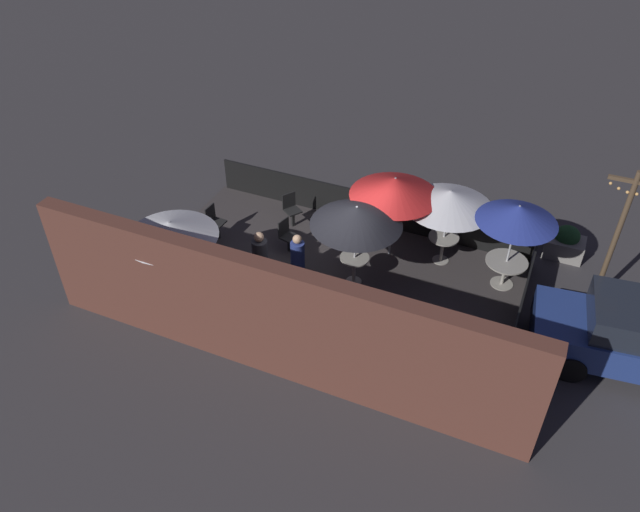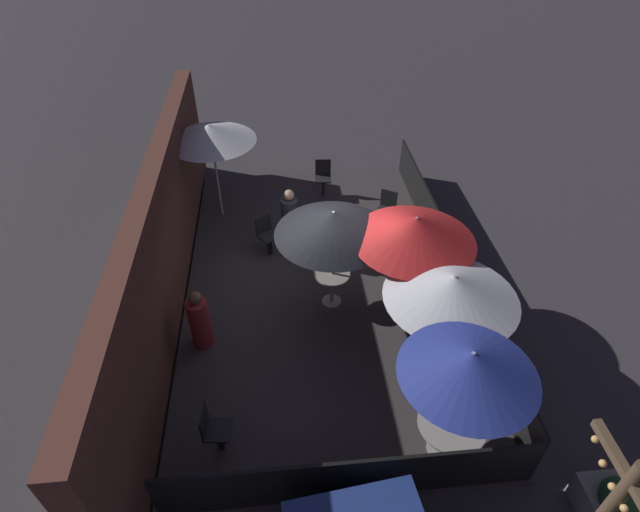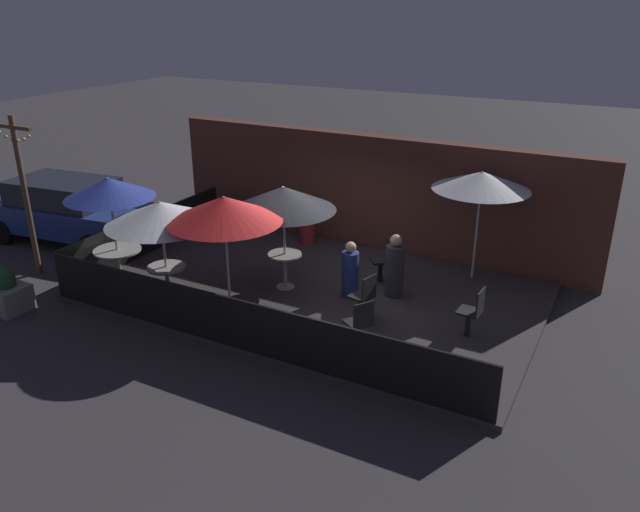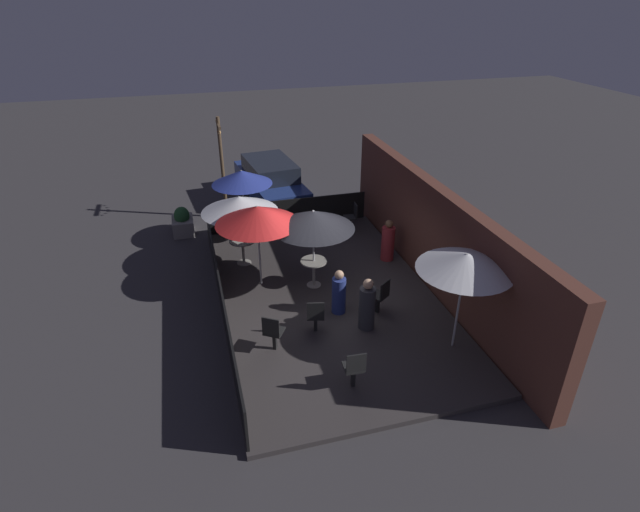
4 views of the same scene
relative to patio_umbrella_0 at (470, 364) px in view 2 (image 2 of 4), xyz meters
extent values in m
plane|color=#383538|center=(3.94, 1.56, -2.19)|extent=(60.00, 60.00, 0.00)
cube|color=#383333|center=(3.94, 1.56, -2.13)|extent=(9.11, 5.52, 0.12)
cube|color=brown|center=(3.94, 4.55, -0.77)|extent=(10.71, 0.36, 2.83)
cube|color=black|center=(3.94, -1.16, -1.59)|extent=(8.91, 0.05, 0.95)
cube|color=black|center=(-0.57, 1.56, -1.59)|extent=(0.05, 5.32, 0.95)
cylinder|color=#B2B2B7|center=(0.00, 0.00, -0.93)|extent=(0.05, 0.05, 2.29)
cone|color=#283893|center=(0.00, 0.00, 0.00)|extent=(1.85, 1.85, 0.42)
cylinder|color=#B2B2B7|center=(3.34, 1.37, -0.97)|extent=(0.05, 0.05, 2.20)
cone|color=black|center=(3.34, 1.37, -0.11)|extent=(2.14, 2.14, 0.48)
cylinder|color=#B2B2B7|center=(1.61, -0.30, -1.02)|extent=(0.05, 0.05, 2.10)
cone|color=silver|center=(1.61, -0.30, -0.20)|extent=(2.15, 2.15, 0.45)
cylinder|color=#B2B2B7|center=(2.90, 0.00, -0.92)|extent=(0.05, 0.05, 2.30)
cone|color=red|center=(2.90, 0.00, -0.01)|extent=(2.18, 2.18, 0.48)
cylinder|color=#B2B2B7|center=(6.69, 3.74, -0.88)|extent=(0.05, 0.05, 2.37)
cone|color=silver|center=(6.69, 3.74, 0.11)|extent=(2.04, 2.04, 0.37)
cylinder|color=#9E998E|center=(0.00, 0.00, -2.06)|extent=(0.55, 0.55, 0.02)
cylinder|color=#9E998E|center=(0.00, 0.00, -1.73)|extent=(0.08, 0.08, 0.68)
cylinder|color=#9E998E|center=(0.00, 0.00, -1.37)|extent=(1.00, 1.00, 0.04)
cylinder|color=#9E998E|center=(3.34, 1.37, -2.06)|extent=(0.39, 0.39, 0.02)
cylinder|color=#9E998E|center=(3.34, 1.37, -1.71)|extent=(0.08, 0.08, 0.73)
cylinder|color=#9E998E|center=(3.34, 1.37, -1.32)|extent=(0.70, 0.70, 0.04)
cylinder|color=#9E998E|center=(1.61, -0.30, -2.06)|extent=(0.42, 0.42, 0.02)
cylinder|color=#9E998E|center=(1.61, -0.30, -1.71)|extent=(0.08, 0.08, 0.72)
cylinder|color=#9E998E|center=(1.61, -0.30, -1.33)|extent=(0.76, 0.76, 0.04)
cube|color=black|center=(5.32, 0.89, -1.86)|extent=(0.10, 0.10, 0.42)
cube|color=black|center=(5.32, 0.89, -1.63)|extent=(0.48, 0.48, 0.04)
cube|color=black|center=(5.49, 0.85, -1.39)|extent=(0.12, 0.40, 0.44)
cube|color=black|center=(5.73, -0.17, -1.84)|extent=(0.11, 0.11, 0.47)
cube|color=black|center=(5.73, -0.17, -1.58)|extent=(0.55, 0.55, 0.04)
cube|color=black|center=(5.88, -0.26, -1.34)|extent=(0.24, 0.35, 0.44)
cube|color=black|center=(7.31, 1.14, -1.83)|extent=(0.08, 0.08, 0.47)
cube|color=black|center=(7.31, 1.14, -1.58)|extent=(0.42, 0.42, 0.04)
cube|color=black|center=(7.49, 1.13, -1.34)|extent=(0.05, 0.40, 0.44)
cube|color=black|center=(0.35, 3.40, -1.84)|extent=(0.09, 0.09, 0.46)
cube|color=black|center=(0.35, 3.40, -1.58)|extent=(0.44, 0.44, 0.04)
cube|color=black|center=(0.36, 3.58, -1.34)|extent=(0.40, 0.07, 0.44)
cube|color=black|center=(5.00, 2.58, -1.83)|extent=(0.11, 0.11, 0.47)
cube|color=black|center=(5.00, 2.58, -1.58)|extent=(0.56, 0.56, 0.04)
cube|color=black|center=(5.14, 2.68, -1.34)|extent=(0.26, 0.34, 0.44)
cylinder|color=#333338|center=(5.51, 2.09, -1.53)|extent=(0.41, 0.41, 1.09)
sphere|color=tan|center=(5.51, 2.09, -0.86)|extent=(0.24, 0.24, 0.24)
cylinder|color=navy|center=(4.72, 1.65, -1.59)|extent=(0.49, 0.49, 0.96)
sphere|color=tan|center=(4.72, 1.65, -1.00)|extent=(0.23, 0.23, 0.23)
cylinder|color=maroon|center=(2.50, 3.85, -1.55)|extent=(0.47, 0.47, 1.04)
sphere|color=brown|center=(2.50, 3.85, -0.91)|extent=(0.23, 0.23, 0.23)
ellipsoid|color=#235128|center=(-1.22, -1.94, -1.56)|extent=(0.63, 0.51, 0.57)
cube|color=brown|center=(-2.12, -0.40, 1.13)|extent=(1.10, 0.08, 0.08)
sphere|color=#F4B260|center=(-2.21, -0.40, 0.85)|extent=(0.07, 0.07, 0.07)
sphere|color=#F4B260|center=(-2.02, -0.40, 0.85)|extent=(0.07, 0.07, 0.07)
sphere|color=#F4B260|center=(-1.84, -0.40, 0.90)|extent=(0.07, 0.07, 0.07)
sphere|color=#F4B260|center=(-1.66, -0.40, 0.98)|extent=(0.07, 0.07, 0.07)
camera|label=1|loc=(-0.56, 12.34, 7.90)|focal=35.00mm
camera|label=2|loc=(-3.80, 2.29, 5.10)|focal=28.00mm
camera|label=3|loc=(9.61, -8.85, 3.57)|focal=35.00mm
camera|label=4|loc=(14.55, -1.56, 5.16)|focal=28.00mm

